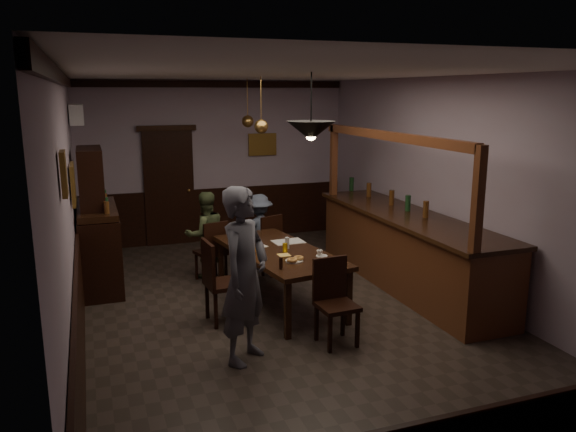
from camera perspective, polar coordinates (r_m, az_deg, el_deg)
name	(u,v)px	position (r m, az deg, el deg)	size (l,w,h in m)	color
room	(288,199)	(6.86, 0.00, 1.71)	(5.01, 8.01, 3.01)	#2D2621
dining_table	(279,255)	(7.41, -0.94, -3.94)	(1.32, 2.33, 0.75)	black
chair_far_left	(213,249)	(8.41, -7.63, -3.31)	(0.50, 0.50, 0.93)	black
chair_far_right	(268,241)	(8.76, -2.09, -2.56)	(0.51, 0.51, 0.93)	black
chair_near	(334,297)	(6.38, 4.68, -8.20)	(0.44, 0.44, 0.97)	black
chair_side	(218,278)	(6.91, -7.11, -6.29)	(0.48, 0.48, 1.04)	black
person_standing	(245,276)	(5.83, -4.43, -6.05)	(0.68, 0.45, 1.86)	#53535F
person_seated_left	(206,235)	(8.62, -8.38, -1.89)	(0.64, 0.50, 1.32)	#495734
person_seated_right	(259,232)	(8.97, -2.97, -1.58)	(0.78, 0.45, 1.21)	#4D576E
newspaper_left	(250,247)	(7.55, -3.93, -3.12)	(0.42, 0.30, 0.01)	silver
newspaper_right	(288,242)	(7.78, 0.03, -2.62)	(0.42, 0.30, 0.01)	silver
napkin	(284,255)	(7.16, -0.42, -3.98)	(0.15, 0.15, 0.00)	#FFCC5D
saucer	(322,256)	(7.11, 3.44, -4.09)	(0.15, 0.15, 0.01)	white
coffee_cup	(320,253)	(7.09, 3.22, -3.77)	(0.08, 0.08, 0.07)	white
pastry_plate	(294,261)	(6.90, 0.66, -4.56)	(0.22, 0.22, 0.01)	white
pastry_ring_a	(292,260)	(6.84, 0.42, -4.49)	(0.13, 0.13, 0.04)	#C68C47
pastry_ring_b	(299,258)	(6.92, 1.09, -4.28)	(0.13, 0.13, 0.04)	#C68C47
soda_can	(285,248)	(7.27, -0.30, -3.24)	(0.07, 0.07, 0.12)	yellow
beer_glass	(257,244)	(7.32, -3.20, -2.82)	(0.06, 0.06, 0.20)	#BF721E
water_glass	(287,243)	(7.44, -0.09, -2.75)	(0.06, 0.06, 0.15)	silver
pepper_mill	(281,263)	(6.59, -0.73, -4.83)	(0.04, 0.04, 0.14)	black
sideboard	(98,232)	(8.50, -18.76, -1.59)	(0.55, 1.53, 2.02)	black
bar_counter	(406,248)	(8.33, 11.93, -3.17)	(0.93, 4.02, 2.25)	#542B16
door_back	(169,189)	(10.53, -11.98, 2.75)	(0.90, 0.06, 2.10)	black
ac_unit	(77,114)	(9.25, -20.68, 9.65)	(0.20, 0.85, 0.30)	white
picture_left_small	(64,174)	(4.79, -21.83, 4.01)	(0.04, 0.28, 0.36)	olive
picture_left_large	(73,184)	(7.22, -21.00, 3.05)	(0.04, 0.62, 0.48)	olive
picture_back	(262,144)	(10.82, -2.62, 7.28)	(0.55, 0.04, 0.42)	olive
pendant_iron	(311,131)	(6.43, 2.35, 8.64)	(0.56, 0.56, 0.76)	black
pendant_brass_mid	(261,127)	(8.12, -2.74, 9.06)	(0.20, 0.20, 0.81)	#BF8C3F
pendant_brass_far	(248,122)	(9.54, -4.11, 9.55)	(0.20, 0.20, 0.81)	#BF8C3F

